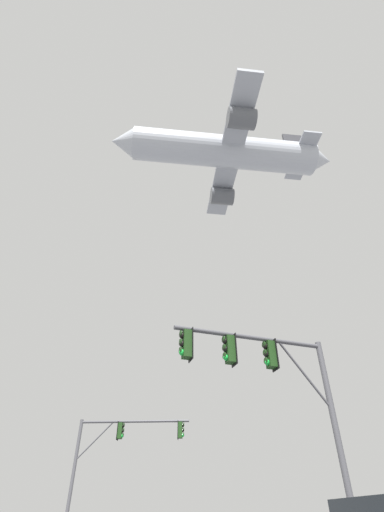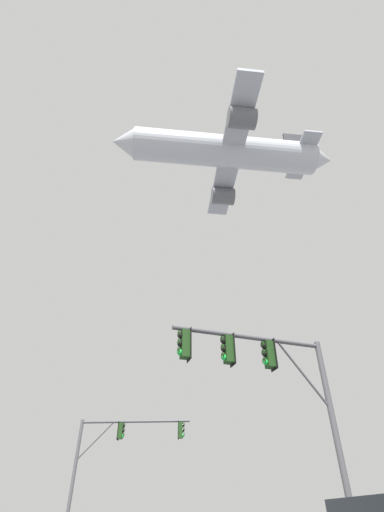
{
  "view_description": "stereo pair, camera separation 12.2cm",
  "coord_description": "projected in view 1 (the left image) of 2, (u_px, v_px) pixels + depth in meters",
  "views": [
    {
      "loc": [
        -0.37,
        -6.05,
        1.22
      ],
      "look_at": [
        1.91,
        14.24,
        15.88
      ],
      "focal_mm": 25.99,
      "sensor_mm": 36.0,
      "label": 1
    },
    {
      "loc": [
        -0.25,
        -6.07,
        1.22
      ],
      "look_at": [
        1.91,
        14.24,
        15.88
      ],
      "focal_mm": 25.99,
      "sensor_mm": 36.0,
      "label": 2
    }
  ],
  "objects": [
    {
      "name": "airplane",
      "position": [
        225.0,
        152.0,
        51.35
      ],
      "size": [
        30.78,
        23.78,
        8.45
      ],
      "color": "#B7BCC6"
    },
    {
      "name": "signal_pole_near",
      "position": [
        271.0,
        379.0,
        11.98
      ],
      "size": [
        5.39,
        1.27,
        6.47
      ],
      "color": "#4C4C51",
      "rests_on": "ground"
    },
    {
      "name": "signal_pole_far",
      "position": [
        116.0,
        447.0,
        22.27
      ],
      "size": [
        6.77,
        1.36,
        6.43
      ],
      "color": "#4C4C51",
      "rests_on": "ground"
    }
  ]
}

